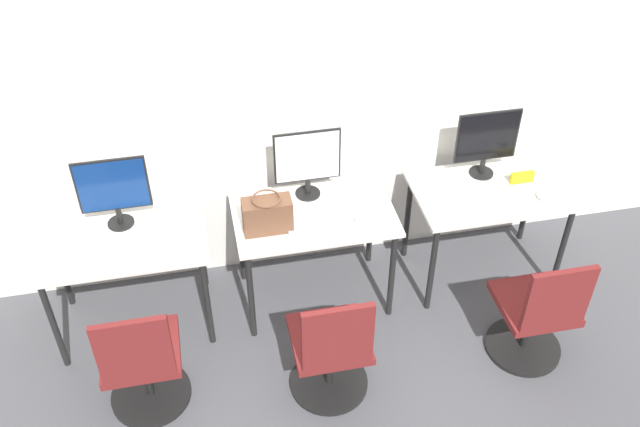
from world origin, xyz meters
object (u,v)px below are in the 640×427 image
object	(u,v)px
office_chair_left	(143,365)
monitor_right	(487,141)
mouse_left	(166,240)
keyboard_left	(121,250)
monitor_left	(113,190)
keyboard_center	(318,224)
office_chair_right	(536,316)
office_chair_center	(331,353)
handbag	(267,215)
monitor_center	(307,161)
keyboard_right	(500,201)
mouse_center	(358,218)
mouse_right	(541,196)

from	to	relation	value
office_chair_left	monitor_right	world-z (taller)	monitor_right
mouse_left	keyboard_left	bearing A→B (deg)	-173.73
monitor_left	keyboard_center	size ratio (longest dim) A/B	1.25
mouse_left	office_chair_right	distance (m)	2.29
keyboard_left	keyboard_center	size ratio (longest dim) A/B	1.00
mouse_left	office_chair_left	size ratio (longest dim) A/B	0.10
monitor_left	keyboard_left	world-z (taller)	monitor_left
mouse_left	office_chair_center	size ratio (longest dim) A/B	0.10
office_chair_left	monitor_left	bearing A→B (deg)	93.96
handbag	office_chair_center	bearing A→B (deg)	-71.26
mouse_left	handbag	world-z (taller)	handbag
office_chair_center	monitor_center	bearing A→B (deg)	86.43
office_chair_center	keyboard_right	size ratio (longest dim) A/B	2.31
mouse_left	mouse_center	xyz separation A→B (m)	(1.18, -0.03, 0.00)
mouse_left	mouse_center	bearing A→B (deg)	-1.53
office_chair_center	monitor_right	xyz separation A→B (m)	(1.25, 0.99, 0.65)
office_chair_right	monitor_left	bearing A→B (deg)	158.78
mouse_right	keyboard_center	bearing A→B (deg)	178.89
monitor_left	mouse_right	distance (m)	2.69
keyboard_left	mouse_right	world-z (taller)	mouse_right
mouse_left	office_chair_left	world-z (taller)	office_chair_left
monitor_left	monitor_center	world-z (taller)	same
keyboard_center	mouse_right	size ratio (longest dim) A/B	4.25
office_chair_center	mouse_right	xyz separation A→B (m)	(1.53, 0.66, 0.40)
monitor_left	mouse_left	bearing A→B (deg)	-41.04
mouse_center	office_chair_right	distance (m)	1.24
keyboard_right	office_chair_right	xyz separation A→B (m)	(0.03, -0.66, -0.39)
monitor_center	monitor_right	world-z (taller)	same
keyboard_left	mouse_center	distance (m)	1.45
keyboard_right	monitor_left	bearing A→B (deg)	173.26
keyboard_center	mouse_center	size ratio (longest dim) A/B	4.25
monitor_right	keyboard_right	world-z (taller)	monitor_right
office_chair_left	keyboard_center	world-z (taller)	office_chair_left
handbag	office_chair_left	bearing A→B (deg)	-144.87
keyboard_center	office_chair_center	world-z (taller)	office_chair_center
mouse_center	keyboard_center	bearing A→B (deg)	179.97
mouse_center	keyboard_right	bearing A→B (deg)	-0.97
monitor_left	mouse_center	bearing A→B (deg)	-10.39
office_chair_left	office_chair_right	xyz separation A→B (m)	(2.36, -0.11, 0.00)
monitor_left	monitor_center	distance (m)	1.19
office_chair_center	office_chair_right	bearing A→B (deg)	0.79
monitor_center	mouse_left	bearing A→B (deg)	-162.64
monitor_left	office_chair_center	bearing A→B (deg)	-40.24
keyboard_left	office_chair_center	size ratio (longest dim) A/B	0.43
monitor_center	handbag	size ratio (longest dim) A/B	1.60
office_chair_right	mouse_center	bearing A→B (deg)	145.14
mouse_center	office_chair_center	bearing A→B (deg)	-114.97
office_chair_right	office_chair_center	bearing A→B (deg)	-179.21
mouse_center	office_chair_right	xyz separation A→B (m)	(0.96, -0.67, -0.40)
office_chair_left	mouse_right	xyz separation A→B (m)	(2.61, 0.53, 0.40)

